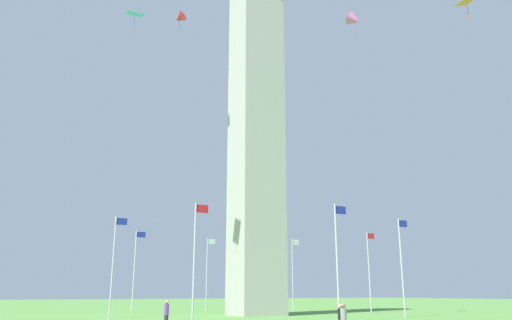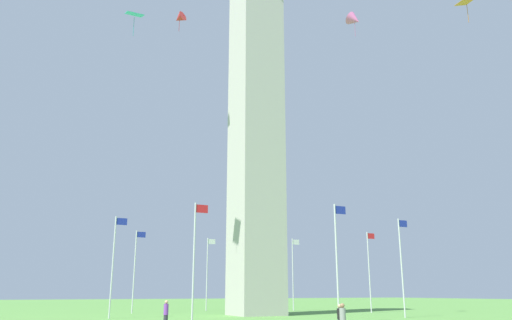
{
  "view_description": "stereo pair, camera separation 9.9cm",
  "coord_description": "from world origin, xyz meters",
  "px_view_note": "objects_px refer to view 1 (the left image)",
  "views": [
    {
      "loc": [
        -23.14,
        -47.75,
        2.29
      ],
      "look_at": [
        0.0,
        0.0,
        16.29
      ],
      "focal_mm": 35.21,
      "sensor_mm": 36.0,
      "label": 1
    },
    {
      "loc": [
        -23.05,
        -47.79,
        2.29
      ],
      "look_at": [
        0.0,
        0.0,
        16.29
      ],
      "focal_mm": 35.21,
      "sensor_mm": 36.0,
      "label": 2
    }
  ],
  "objects_px": {
    "flagpole_n": "(369,268)",
    "person_black_shirt": "(341,319)",
    "flagpole_e": "(207,271)",
    "person_purple_shirt": "(166,314)",
    "kite_red_delta": "(180,18)",
    "flagpole_se": "(135,268)",
    "kite_cyan_diamond": "(135,15)",
    "flagpole_sw": "(195,256)",
    "kite_pink_delta": "(355,20)",
    "flagpole_nw": "(402,263)",
    "flagpole_ne": "(293,271)",
    "obelisk_monument": "(256,111)",
    "kite_orange_diamond": "(467,2)",
    "flagpole_w": "(337,257)",
    "flagpole_s": "(114,262)"
  },
  "relations": [
    {
      "from": "flagpole_n",
      "to": "person_black_shirt",
      "type": "distance_m",
      "value": 30.85
    },
    {
      "from": "flagpole_e",
      "to": "person_purple_shirt",
      "type": "relative_size",
      "value": 5.21
    },
    {
      "from": "kite_red_delta",
      "to": "person_black_shirt",
      "type": "bearing_deg",
      "value": -80.85
    },
    {
      "from": "flagpole_se",
      "to": "kite_cyan_diamond",
      "type": "bearing_deg",
      "value": -107.42
    },
    {
      "from": "flagpole_sw",
      "to": "kite_red_delta",
      "type": "xyz_separation_m",
      "value": [
        0.9,
        10.12,
        26.17
      ]
    },
    {
      "from": "kite_pink_delta",
      "to": "kite_cyan_diamond",
      "type": "relative_size",
      "value": 1.17
    },
    {
      "from": "flagpole_e",
      "to": "person_black_shirt",
      "type": "bearing_deg",
      "value": -98.73
    },
    {
      "from": "flagpole_e",
      "to": "flagpole_sw",
      "type": "bearing_deg",
      "value": -112.5
    },
    {
      "from": "flagpole_nw",
      "to": "kite_red_delta",
      "type": "height_order",
      "value": "kite_red_delta"
    },
    {
      "from": "flagpole_ne",
      "to": "kite_red_delta",
      "type": "height_order",
      "value": "kite_red_delta"
    },
    {
      "from": "obelisk_monument",
      "to": "flagpole_sw",
      "type": "relative_size",
      "value": 4.79
    },
    {
      "from": "flagpole_e",
      "to": "kite_orange_diamond",
      "type": "relative_size",
      "value": 4.14
    },
    {
      "from": "flagpole_w",
      "to": "flagpole_e",
      "type": "bearing_deg",
      "value": 90.0
    },
    {
      "from": "obelisk_monument",
      "to": "kite_cyan_diamond",
      "type": "xyz_separation_m",
      "value": [
        -15.15,
        -5.37,
        5.33
      ]
    },
    {
      "from": "kite_orange_diamond",
      "to": "kite_red_delta",
      "type": "relative_size",
      "value": 0.98
    },
    {
      "from": "flagpole_s",
      "to": "flagpole_e",
      "type": "bearing_deg",
      "value": 45.0
    },
    {
      "from": "flagpole_ne",
      "to": "flagpole_e",
      "type": "distance_m",
      "value": 11.14
    },
    {
      "from": "flagpole_se",
      "to": "kite_orange_diamond",
      "type": "relative_size",
      "value": 4.14
    },
    {
      "from": "flagpole_nw",
      "to": "kite_cyan_diamond",
      "type": "bearing_deg",
      "value": 169.07
    },
    {
      "from": "obelisk_monument",
      "to": "person_purple_shirt",
      "type": "distance_m",
      "value": 28.23
    },
    {
      "from": "flagpole_nw",
      "to": "person_purple_shirt",
      "type": "distance_m",
      "value": 24.1
    },
    {
      "from": "flagpole_n",
      "to": "person_black_shirt",
      "type": "height_order",
      "value": "flagpole_n"
    },
    {
      "from": "flagpole_e",
      "to": "kite_red_delta",
      "type": "xyz_separation_m",
      "value": [
        -9.39,
        -14.72,
        26.17
      ]
    },
    {
      "from": "flagpole_sw",
      "to": "kite_pink_delta",
      "type": "height_order",
      "value": "kite_pink_delta"
    },
    {
      "from": "person_purple_shirt",
      "to": "kite_pink_delta",
      "type": "height_order",
      "value": "kite_pink_delta"
    },
    {
      "from": "kite_pink_delta",
      "to": "kite_red_delta",
      "type": "distance_m",
      "value": 19.03
    },
    {
      "from": "flagpole_nw",
      "to": "kite_cyan_diamond",
      "type": "xyz_separation_m",
      "value": [
        -25.49,
        4.93,
        22.28
      ]
    },
    {
      "from": "person_purple_shirt",
      "to": "kite_pink_delta",
      "type": "distance_m",
      "value": 36.88
    },
    {
      "from": "kite_red_delta",
      "to": "flagpole_w",
      "type": "bearing_deg",
      "value": -56.85
    },
    {
      "from": "flagpole_e",
      "to": "flagpole_nw",
      "type": "xyz_separation_m",
      "value": [
        10.29,
        -24.84,
        0.0
      ]
    },
    {
      "from": "flagpole_w",
      "to": "person_purple_shirt",
      "type": "distance_m",
      "value": 13.92
    },
    {
      "from": "flagpole_ne",
      "to": "obelisk_monument",
      "type": "bearing_deg",
      "value": -135.15
    },
    {
      "from": "flagpole_se",
      "to": "kite_red_delta",
      "type": "bearing_deg",
      "value": -85.11
    },
    {
      "from": "flagpole_ne",
      "to": "flagpole_w",
      "type": "distance_m",
      "value": 26.89
    },
    {
      "from": "obelisk_monument",
      "to": "kite_pink_delta",
      "type": "bearing_deg",
      "value": -47.98
    },
    {
      "from": "flagpole_w",
      "to": "kite_orange_diamond",
      "type": "height_order",
      "value": "kite_orange_diamond"
    },
    {
      "from": "flagpole_w",
      "to": "flagpole_nw",
      "type": "bearing_deg",
      "value": 22.5
    },
    {
      "from": "kite_pink_delta",
      "to": "flagpole_w",
      "type": "bearing_deg",
      "value": -142.11
    },
    {
      "from": "flagpole_ne",
      "to": "kite_orange_diamond",
      "type": "relative_size",
      "value": 4.14
    },
    {
      "from": "flagpole_ne",
      "to": "kite_orange_diamond",
      "type": "xyz_separation_m",
      "value": [
        -1.58,
        -32.41,
        20.68
      ]
    },
    {
      "from": "flagpole_sw",
      "to": "kite_cyan_diamond",
      "type": "distance_m",
      "value": 23.34
    },
    {
      "from": "flagpole_s",
      "to": "flagpole_sw",
      "type": "height_order",
      "value": "same"
    },
    {
      "from": "flagpole_sw",
      "to": "person_black_shirt",
      "type": "height_order",
      "value": "flagpole_sw"
    },
    {
      "from": "kite_orange_diamond",
      "to": "kite_red_delta",
      "type": "height_order",
      "value": "kite_red_delta"
    },
    {
      "from": "flagpole_n",
      "to": "flagpole_w",
      "type": "height_order",
      "value": "same"
    },
    {
      "from": "obelisk_monument",
      "to": "flagpole_w",
      "type": "bearing_deg",
      "value": -89.79
    },
    {
      "from": "kite_pink_delta",
      "to": "flagpole_s",
      "type": "bearing_deg",
      "value": 158.9
    },
    {
      "from": "flagpole_nw",
      "to": "kite_pink_delta",
      "type": "xyz_separation_m",
      "value": [
        -2.61,
        1.71,
        25.88
      ]
    },
    {
      "from": "flagpole_se",
      "to": "kite_red_delta",
      "type": "height_order",
      "value": "kite_red_delta"
    },
    {
      "from": "flagpole_n",
      "to": "kite_pink_delta",
      "type": "bearing_deg",
      "value": -128.72
    }
  ]
}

